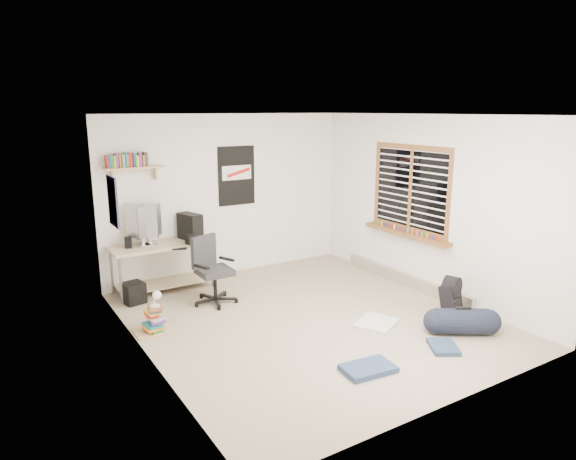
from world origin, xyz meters
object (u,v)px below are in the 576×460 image
office_chair (215,268)px  duffel_bag (462,323)px  book_stack (154,320)px  backpack (451,299)px  desk (163,266)px

office_chair → duffel_bag: office_chair is taller
duffel_bag → book_stack: duffel_bag is taller
office_chair → backpack: 3.11m
duffel_bag → book_stack: size_ratio=1.52×
desk → duffel_bag: bearing=-71.5°
desk → duffel_bag: desk is taller
desk → backpack: bearing=-63.0°
desk → duffel_bag: (2.46, -3.31, -0.22)m
backpack → book_stack: (-3.40, 1.47, -0.05)m
desk → book_stack: 1.49m
backpack → duffel_bag: 0.62m
office_chair → duffel_bag: size_ratio=1.52×
backpack → duffel_bag: size_ratio=0.64×
office_chair → backpack: size_ratio=2.39×
book_stack → duffel_bag: bearing=-32.8°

